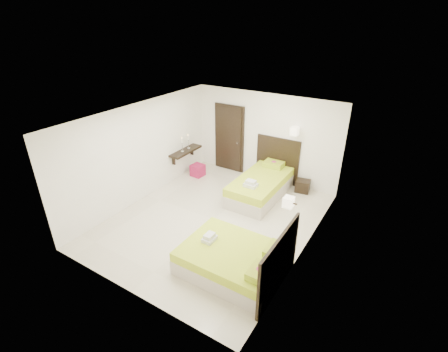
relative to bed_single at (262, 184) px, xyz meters
The scene contains 7 objects.
floor 1.81m from the bed_single, 104.57° to the right, with size 5.50×5.50×0.00m, color beige.
bed_single is the anchor object (origin of this frame).
bed_double 3.14m from the bed_single, 73.16° to the right, with size 1.94×1.65×1.60m.
nightstand 1.21m from the bed_single, 41.35° to the left, with size 0.39×0.34×0.34m, color black.
ottoman 2.23m from the bed_single, behind, with size 0.36×0.36×0.36m, color maroon.
door 2.04m from the bed_single, 149.52° to the left, with size 1.02×0.15×2.14m.
console_shelf 2.58m from the bed_single, behind, with size 0.35×1.20×0.78m.
Camera 1 is at (3.73, -5.54, 4.54)m, focal length 26.00 mm.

